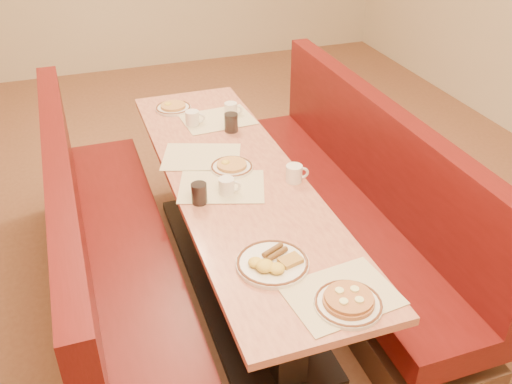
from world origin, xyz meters
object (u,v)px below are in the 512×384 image
object	(u,v)px
diner_table	(237,232)
booth_right	(350,211)
soda_tumbler_mid	(231,123)
coffee_mug_c	(231,109)
eggs_plate	(272,263)
coffee_mug_a	(295,173)
coffee_mug_d	(193,118)
coffee_mug_b	(227,186)
booth_left	(109,261)
soda_tumbler_near	(199,193)
pancake_plate	(348,302)

from	to	relation	value
diner_table	booth_right	distance (m)	0.73
soda_tumbler_mid	coffee_mug_c	bearing A→B (deg)	72.68
eggs_plate	coffee_mug_a	world-z (taller)	coffee_mug_a
coffee_mug_d	soda_tumbler_mid	size ratio (longest dim) A/B	1.05
coffee_mug_a	coffee_mug_c	bearing A→B (deg)	106.12
booth_right	coffee_mug_d	size ratio (longest dim) A/B	20.32
diner_table	coffee_mug_b	distance (m)	0.46
diner_table	booth_left	distance (m)	0.73
soda_tumbler_near	soda_tumbler_mid	distance (m)	0.83
booth_left	coffee_mug_b	distance (m)	0.79
booth_left	coffee_mug_d	world-z (taller)	booth_left
eggs_plate	coffee_mug_c	distance (m)	1.57
coffee_mug_c	eggs_plate	bearing A→B (deg)	-75.96
coffee_mug_b	coffee_mug_c	bearing A→B (deg)	92.25
diner_table	coffee_mug_a	bearing A→B (deg)	-27.35
soda_tumbler_near	soda_tumbler_mid	size ratio (longest dim) A/B	0.94
coffee_mug_b	eggs_plate	bearing A→B (deg)	-68.20
soda_tumbler_mid	coffee_mug_a	bearing A→B (deg)	-78.46
coffee_mug_c	coffee_mug_d	xyz separation A→B (m)	(-0.27, -0.06, 0.00)
booth_left	pancake_plate	distance (m)	1.45
eggs_plate	booth_right	bearing A→B (deg)	43.63
pancake_plate	soda_tumbler_near	bearing A→B (deg)	111.81
pancake_plate	coffee_mug_b	distance (m)	0.98
coffee_mug_c	coffee_mug_d	distance (m)	0.28
eggs_plate	coffee_mug_d	bearing A→B (deg)	89.26
coffee_mug_a	coffee_mug_b	world-z (taller)	coffee_mug_a
diner_table	pancake_plate	world-z (taller)	pancake_plate
pancake_plate	coffee_mug_d	xyz separation A→B (m)	(-0.18, 1.81, 0.03)
diner_table	booth_left	world-z (taller)	booth_left
eggs_plate	coffee_mug_d	world-z (taller)	coffee_mug_d
pancake_plate	coffee_mug_c	distance (m)	1.87
coffee_mug_c	booth_right	bearing A→B (deg)	-30.93
coffee_mug_c	soda_tumbler_near	bearing A→B (deg)	-91.15
coffee_mug_c	soda_tumbler_near	world-z (taller)	soda_tumbler_near
coffee_mug_a	soda_tumbler_near	xyz separation A→B (m)	(-0.53, -0.04, 0.01)
coffee_mug_b	soda_tumbler_mid	xyz separation A→B (m)	(0.24, 0.69, 0.01)
booth_left	soda_tumbler_near	size ratio (longest dim) A/B	22.80
coffee_mug_d	soda_tumbler_near	bearing A→B (deg)	-85.17
diner_table	coffee_mug_b	xyz separation A→B (m)	(-0.09, -0.15, 0.42)
diner_table	pancake_plate	distance (m)	1.18
diner_table	pancake_plate	bearing A→B (deg)	-83.91
soda_tumbler_near	booth_right	bearing A→B (deg)	10.59
booth_right	coffee_mug_c	size ratio (longest dim) A/B	22.06
booth_right	coffee_mug_c	distance (m)	1.02
eggs_plate	soda_tumbler_mid	xyz separation A→B (m)	(0.22, 1.32, 0.04)
pancake_plate	eggs_plate	bearing A→B (deg)	121.28
booth_right	coffee_mug_a	xyz separation A→B (m)	(-0.45, -0.15, 0.44)
diner_table	eggs_plate	size ratio (longest dim) A/B	7.90
soda_tumbler_near	coffee_mug_a	bearing A→B (deg)	3.96
coffee_mug_c	soda_tumbler_mid	size ratio (longest dim) A/B	0.97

